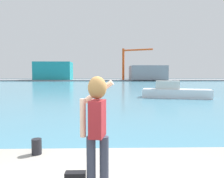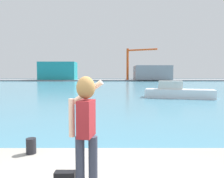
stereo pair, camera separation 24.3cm
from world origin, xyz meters
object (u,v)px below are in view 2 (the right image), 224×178
(person_photographer, at_px, (86,121))
(port_crane, at_px, (132,60))
(boat_moored, at_px, (178,92))
(harbor_bollard, at_px, (32,146))
(warehouse_right, at_px, (152,73))
(warehouse_left, at_px, (58,71))

(person_photographer, height_order, port_crane, port_crane)
(person_photographer, height_order, boat_moored, person_photographer)
(person_photographer, relative_size, boat_moored, 0.24)
(person_photographer, bearing_deg, port_crane, 5.77)
(boat_moored, distance_m, port_crane, 68.38)
(person_photographer, distance_m, boat_moored, 20.10)
(harbor_bollard, xyz_separation_m, boat_moored, (8.67, 17.26, -0.14))
(warehouse_right, height_order, port_crane, port_crane)
(warehouse_left, height_order, warehouse_right, warehouse_left)
(harbor_bollard, relative_size, port_crane, 0.03)
(warehouse_left, xyz_separation_m, port_crane, (31.96, -1.04, 4.75))
(warehouse_right, relative_size, port_crane, 1.11)
(harbor_bollard, distance_m, warehouse_right, 87.54)
(person_photographer, relative_size, harbor_bollard, 5.04)
(warehouse_left, bearing_deg, port_crane, -1.86)
(warehouse_left, bearing_deg, harbor_bollard, -75.94)
(harbor_bollard, bearing_deg, warehouse_left, 104.06)
(person_photographer, height_order, warehouse_right, warehouse_right)
(boat_moored, distance_m, warehouse_left, 75.31)
(harbor_bollard, xyz_separation_m, warehouse_left, (-21.57, 86.14, 3.54))
(person_photographer, xyz_separation_m, harbor_bollard, (-1.41, 1.45, -0.89))
(port_crane, bearing_deg, harbor_bollard, -96.96)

